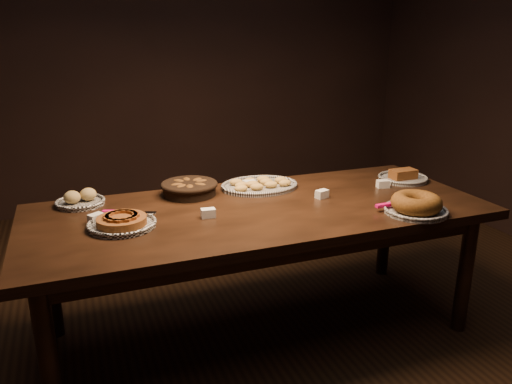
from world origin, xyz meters
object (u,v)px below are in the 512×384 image
object	(u,v)px
apple_tart_plate	(122,222)
madeleine_platter	(259,185)
bundt_cake_plate	(416,205)
buffet_table	(260,220)

from	to	relation	value
apple_tart_plate	madeleine_platter	distance (m)	0.90
apple_tart_plate	madeleine_platter	size ratio (longest dim) A/B	0.75
madeleine_platter	bundt_cake_plate	xyz separation A→B (m)	(0.59, -0.69, 0.02)
buffet_table	apple_tart_plate	xyz separation A→B (m)	(-0.71, -0.03, 0.10)
bundt_cake_plate	buffet_table	bearing A→B (deg)	151.52
buffet_table	bundt_cake_plate	size ratio (longest dim) A/B	7.08
madeleine_platter	bundt_cake_plate	size ratio (longest dim) A/B	1.35
madeleine_platter	bundt_cake_plate	distance (m)	0.91
madeleine_platter	buffet_table	bearing A→B (deg)	-94.46
buffet_table	apple_tart_plate	distance (m)	0.72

